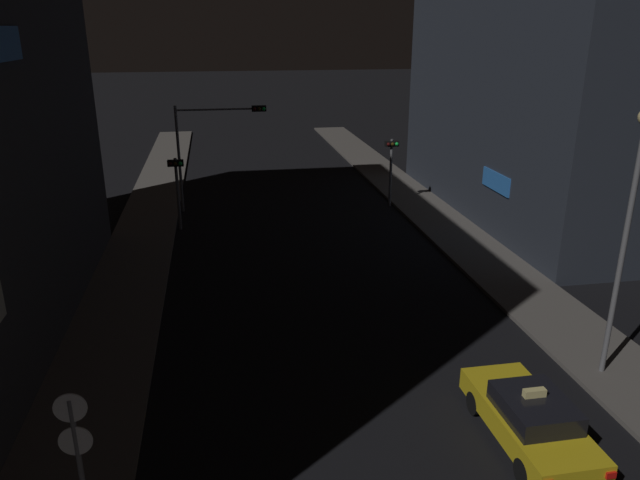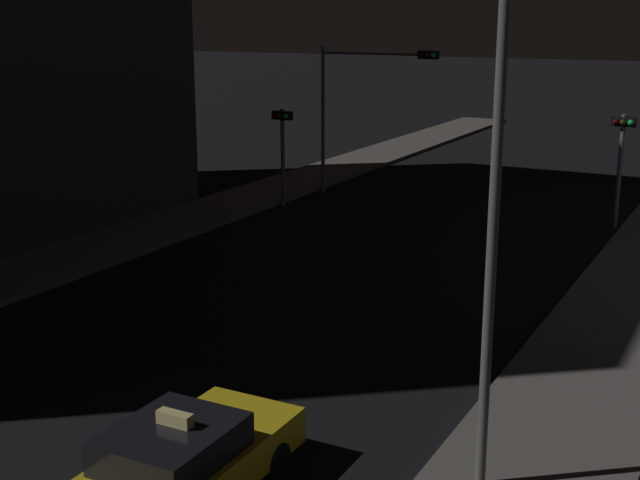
# 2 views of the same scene
# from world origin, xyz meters

# --- Properties ---
(sidewalk_left) EXTENTS (3.11, 60.93, 0.15)m
(sidewalk_left) POSITION_xyz_m (-7.81, 28.47, 0.07)
(sidewalk_left) COLOR #5B5651
(sidewalk_left) RESTS_ON ground_plane
(taxi) EXTENTS (1.84, 4.46, 1.62)m
(taxi) POSITION_xyz_m (3.42, 8.68, 0.74)
(taxi) COLOR yellow
(taxi) RESTS_ON ground_plane
(traffic_light_overhead) EXTENTS (5.03, 0.42, 5.99)m
(traffic_light_overhead) POSITION_xyz_m (-4.18, 31.04, 4.31)
(traffic_light_overhead) COLOR slate
(traffic_light_overhead) RESTS_ON ground_plane
(traffic_light_left_kerb) EXTENTS (0.80, 0.42, 3.78)m
(traffic_light_left_kerb) POSITION_xyz_m (-6.01, 27.73, 2.70)
(traffic_light_left_kerb) COLOR slate
(traffic_light_left_kerb) RESTS_ON ground_plane
(traffic_light_right_kerb) EXTENTS (0.80, 0.42, 3.96)m
(traffic_light_right_kerb) POSITION_xyz_m (6.01, 30.07, 2.82)
(traffic_light_right_kerb) COLOR slate
(traffic_light_right_kerb) RESTS_ON ground_plane
(street_lamp_near_block) EXTENTS (0.46, 0.46, 7.86)m
(street_lamp_near_block) POSITION_xyz_m (7.22, 11.24, 5.20)
(street_lamp_near_block) COLOR slate
(street_lamp_near_block) RESTS_ON sidewalk_right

